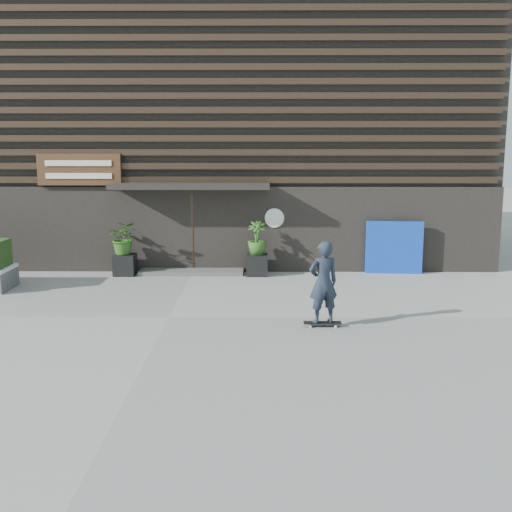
{
  "coord_description": "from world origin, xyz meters",
  "views": [
    {
      "loc": [
        2.03,
        -13.16,
        3.76
      ],
      "look_at": [
        1.9,
        1.44,
        1.1
      ],
      "focal_mm": 43.82,
      "sensor_mm": 36.0,
      "label": 1
    }
  ],
  "objects_px": {
    "skateboarder": "(323,282)",
    "planter_pot_left": "(125,265)",
    "blue_tarp": "(394,247)",
    "planter_pot_right": "(257,265)"
  },
  "relations": [
    {
      "from": "planter_pot_left",
      "to": "planter_pot_right",
      "type": "xyz_separation_m",
      "value": [
        3.8,
        0.0,
        0.0
      ]
    },
    {
      "from": "skateboarder",
      "to": "blue_tarp",
      "type": "bearing_deg",
      "value": 64.42
    },
    {
      "from": "skateboarder",
      "to": "planter_pot_left",
      "type": "bearing_deg",
      "value": 135.6
    },
    {
      "from": "planter_pot_right",
      "to": "skateboarder",
      "type": "relative_size",
      "value": 0.33
    },
    {
      "from": "blue_tarp",
      "to": "skateboarder",
      "type": "height_order",
      "value": "skateboarder"
    },
    {
      "from": "blue_tarp",
      "to": "planter_pot_left",
      "type": "bearing_deg",
      "value": -173.79
    },
    {
      "from": "planter_pot_right",
      "to": "blue_tarp",
      "type": "xyz_separation_m",
      "value": [
        3.97,
        0.3,
        0.46
      ]
    },
    {
      "from": "planter_pot_right",
      "to": "blue_tarp",
      "type": "bearing_deg",
      "value": 4.32
    },
    {
      "from": "planter_pot_left",
      "to": "skateboarder",
      "type": "relative_size",
      "value": 0.33
    },
    {
      "from": "planter_pot_right",
      "to": "skateboarder",
      "type": "xyz_separation_m",
      "value": [
        1.39,
        -5.09,
        0.64
      ]
    }
  ]
}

